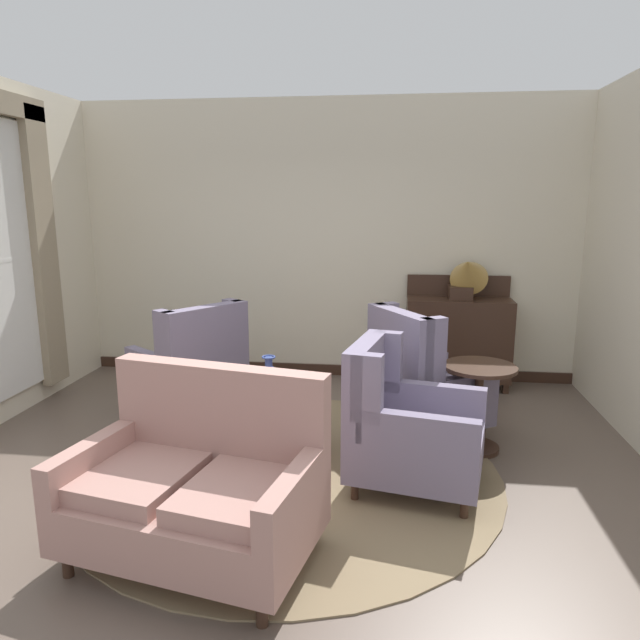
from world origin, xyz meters
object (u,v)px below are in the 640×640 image
object	(u,v)px
porcelain_vase	(269,376)
armchair_beside_settee	(405,428)
sideboard	(458,338)
coffee_table	(261,403)
gramophone	(467,273)
settee	(198,486)
side_table	(478,399)
armchair_near_window	(421,384)
armchair_foreground_right	(193,370)

from	to	relation	value
porcelain_vase	armchair_beside_settee	xyz separation A→B (m)	(1.05, -0.39, -0.22)
porcelain_vase	sideboard	bearing A→B (deg)	49.66
coffee_table	gramophone	bearing A→B (deg)	46.93
settee	side_table	size ratio (longest dim) A/B	2.09
armchair_beside_settee	gramophone	world-z (taller)	gramophone
settee	gramophone	size ratio (longest dim) A/B	2.54
gramophone	coffee_table	bearing A→B (deg)	-133.07
armchair_near_window	side_table	bearing A→B (deg)	-150.81
coffee_table	armchair_near_window	size ratio (longest dim) A/B	0.88
coffee_table	side_table	size ratio (longest dim) A/B	1.38
side_table	armchair_beside_settee	bearing A→B (deg)	-130.68
armchair_beside_settee	side_table	bearing A→B (deg)	-29.23
coffee_table	porcelain_vase	world-z (taller)	porcelain_vase
side_table	sideboard	xyz separation A→B (m)	(0.01, 1.64, 0.11)
coffee_table	settee	bearing A→B (deg)	-93.21
armchair_near_window	sideboard	size ratio (longest dim) A/B	0.94
coffee_table	sideboard	bearing A→B (deg)	49.19
coffee_table	armchair_near_window	distance (m)	1.38
coffee_table	side_table	xyz separation A→B (m)	(1.70, 0.34, -0.01)
armchair_near_window	gramophone	size ratio (longest dim) A/B	1.90
settee	gramophone	world-z (taller)	gramophone
armchair_near_window	armchair_foreground_right	distance (m)	2.08
armchair_near_window	gramophone	world-z (taller)	gramophone
porcelain_vase	sideboard	world-z (taller)	sideboard
coffee_table	armchair_near_window	bearing A→B (deg)	24.84
armchair_near_window	gramophone	bearing A→B (deg)	-53.26
armchair_foreground_right	side_table	xyz separation A→B (m)	(2.52, -0.43, -0.02)
armchair_near_window	armchair_foreground_right	xyz separation A→B (m)	(-2.07, 0.18, -0.01)
porcelain_vase	armchair_near_window	distance (m)	1.33
armchair_foreground_right	gramophone	bearing A→B (deg)	149.26
settee	armchair_foreground_right	world-z (taller)	armchair_foreground_right
armchair_beside_settee	armchair_foreground_right	bearing A→B (deg)	71.29
armchair_near_window	armchair_beside_settee	bearing A→B (deg)	138.90
coffee_table	sideboard	world-z (taller)	sideboard
armchair_foreground_right	sideboard	xyz separation A→B (m)	(2.53, 1.21, 0.09)
sideboard	porcelain_vase	bearing A→B (deg)	-130.34
settee	armchair_foreground_right	bearing A→B (deg)	121.51
sideboard	gramophone	xyz separation A→B (m)	(0.05, -0.09, 0.71)
porcelain_vase	side_table	xyz separation A→B (m)	(1.64, 0.30, -0.22)
coffee_table	gramophone	distance (m)	2.70
coffee_table	settee	distance (m)	1.30
armchair_foreground_right	side_table	world-z (taller)	armchair_foreground_right
coffee_table	armchair_beside_settee	distance (m)	1.16
porcelain_vase	armchair_beside_settee	bearing A→B (deg)	-20.25
armchair_beside_settee	sideboard	size ratio (longest dim) A/B	0.87
armchair_near_window	gramophone	xyz separation A→B (m)	(0.50, 1.30, 0.79)
armchair_beside_settee	side_table	xyz separation A→B (m)	(0.59, 0.69, -0.00)
side_table	gramophone	size ratio (longest dim) A/B	1.22
coffee_table	armchair_near_window	xyz separation A→B (m)	(1.26, 0.58, 0.01)
armchair_near_window	gramophone	distance (m)	1.61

